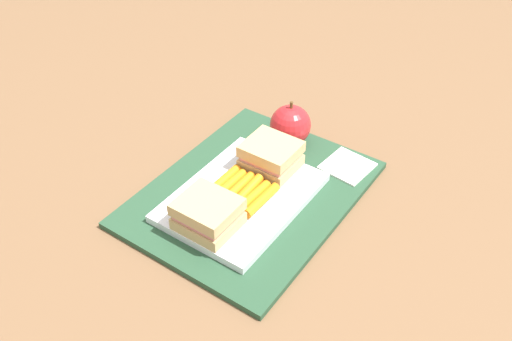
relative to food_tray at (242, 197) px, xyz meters
The scene contains 8 objects.
ground_plane 0.03m from the food_tray, ahead, with size 2.40×2.40×0.00m, color brown.
lunchbag_mat 0.03m from the food_tray, ahead, with size 0.36×0.28×0.01m, color #284C33.
food_tray is the anchor object (origin of this frame).
sandwich_half_left 0.08m from the food_tray, behind, with size 0.07×0.08×0.04m.
sandwich_half_right 0.08m from the food_tray, ahead, with size 0.07×0.08×0.04m.
carrot_sticks_bundle 0.01m from the food_tray, 74.52° to the left, with size 0.08×0.09×0.02m.
apple 0.17m from the food_tray, ahead, with size 0.07×0.07×0.08m.
paper_napkin 0.18m from the food_tray, 30.07° to the right, with size 0.07×0.07×0.00m, color white.
Camera 1 is at (-0.52, -0.37, 0.58)m, focal length 39.67 mm.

